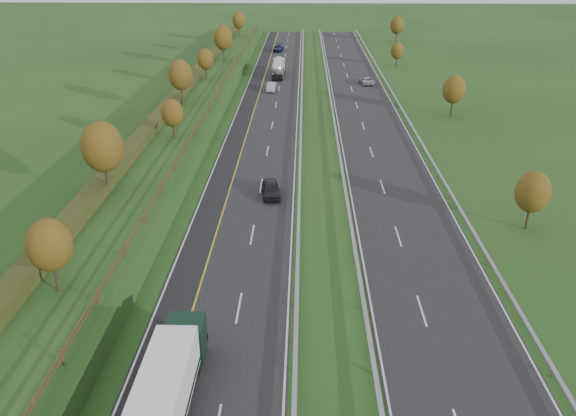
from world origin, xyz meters
The scene contains 19 objects.
ground centered at (8.00, 55.00, 0.00)m, with size 400.00×400.00×0.00m, color #204318.
near_carriageway centered at (0.00, 60.00, 0.02)m, with size 10.50×200.00×0.04m, color black.
far_carriageway centered at (16.50, 60.00, 0.02)m, with size 10.50×200.00×0.04m, color black.
hard_shoulder centered at (-3.75, 60.00, 0.02)m, with size 3.00×200.00×0.04m, color black.
lane_markings centered at (6.40, 59.88, 0.05)m, with size 26.75×200.00×0.01m.
embankment_left centered at (-13.00, 60.00, 1.00)m, with size 12.00×200.00×2.00m, color #204318.
hedge_left centered at (-15.00, 60.00, 2.55)m, with size 2.20×180.00×1.10m, color #2D3716.
fence_left centered at (-8.50, 59.59, 2.73)m, with size 0.12×189.06×1.20m.
median_barrier_near centered at (5.70, 60.00, 0.61)m, with size 0.32×200.00×0.71m.
median_barrier_far centered at (10.80, 60.00, 0.61)m, with size 0.32×200.00×0.71m.
outer_barrier_far centered at (22.30, 60.00, 0.62)m, with size 0.32×200.00×0.71m.
trees_left centered at (-12.64, 56.63, 6.37)m, with size 6.64×164.30×7.66m.
trees_far centered at (29.80, 89.21, 4.25)m, with size 8.45×118.60×7.12m.
box_lorry centered at (-1.60, -2.03, 2.33)m, with size 2.58×16.28×4.06m.
road_tanker centered at (0.60, 94.86, 1.86)m, with size 2.40×11.22×3.46m.
car_dark_near centered at (2.53, 32.17, 0.85)m, with size 1.90×4.73×1.61m, color black.
car_silver_mid centered at (-0.10, 81.19, 0.80)m, with size 1.62×4.64×1.53m, color #A3A2A7.
car_small_far centered at (-0.74, 124.60, 0.83)m, with size 2.23×5.47×1.59m, color #13193D.
car_oncoming centered at (18.51, 87.47, 0.72)m, with size 2.27×4.93×1.37m, color #ACACB0.
Camera 1 is at (6.04, -24.58, 25.39)m, focal length 35.00 mm.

